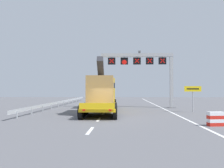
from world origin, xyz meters
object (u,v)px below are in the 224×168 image
object	(u,v)px
overhead_lane_gantry	(147,64)
crash_barrier_striped	(216,119)
heavy_haul_truck_yellow	(103,93)
exit_sign_yellow	(193,92)

from	to	relation	value
overhead_lane_gantry	crash_barrier_striped	bearing A→B (deg)	-79.96
overhead_lane_gantry	crash_barrier_striped	xyz separation A→B (m)	(2.81, -15.90, -5.06)
overhead_lane_gantry	crash_barrier_striped	world-z (taller)	overhead_lane_gantry
overhead_lane_gantry	heavy_haul_truck_yellow	world-z (taller)	overhead_lane_gantry
exit_sign_yellow	crash_barrier_striped	xyz separation A→B (m)	(-1.21, -9.69, -1.60)
heavy_haul_truck_yellow	exit_sign_yellow	bearing A→B (deg)	-5.13
exit_sign_yellow	overhead_lane_gantry	bearing A→B (deg)	122.94
heavy_haul_truck_yellow	overhead_lane_gantry	bearing A→B (deg)	45.68
overhead_lane_gantry	heavy_haul_truck_yellow	xyz separation A→B (m)	(-5.25, -5.38, -3.52)
heavy_haul_truck_yellow	crash_barrier_striped	bearing A→B (deg)	-52.52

